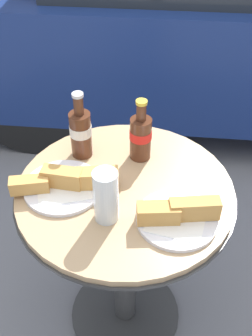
{
  "coord_description": "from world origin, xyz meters",
  "views": [
    {
      "loc": [
        0.09,
        -0.88,
        1.55
      ],
      "look_at": [
        0.0,
        0.03,
        0.75
      ],
      "focal_mm": 45.0,
      "sensor_mm": 36.0,
      "label": 1
    }
  ],
  "objects_px": {
    "lunch_plate_near": "(177,215)",
    "lunch_plate_far": "(66,183)",
    "bistro_table": "(125,233)",
    "drinking_glass": "(106,198)",
    "cola_bottle_right": "(81,132)",
    "cola_bottle_left": "(141,136)"
  },
  "relations": [
    {
      "from": "bistro_table",
      "to": "lunch_plate_near",
      "type": "xyz_separation_m",
      "value": [
        0.15,
        -0.11,
        0.23
      ]
    },
    {
      "from": "cola_bottle_left",
      "to": "drinking_glass",
      "type": "xyz_separation_m",
      "value": [
        -0.07,
        -0.27,
        -0.01
      ]
    },
    {
      "from": "drinking_glass",
      "to": "lunch_plate_near",
      "type": "bearing_deg",
      "value": 1.55
    },
    {
      "from": "drinking_glass",
      "to": "lunch_plate_near",
      "type": "height_order",
      "value": "drinking_glass"
    },
    {
      "from": "lunch_plate_far",
      "to": "cola_bottle_right",
      "type": "bearing_deg",
      "value": 83.73
    },
    {
      "from": "cola_bottle_right",
      "to": "lunch_plate_far",
      "type": "bearing_deg",
      "value": -96.27
    },
    {
      "from": "bistro_table",
      "to": "lunch_plate_far",
      "type": "xyz_separation_m",
      "value": [
        -0.17,
        -0.02,
        0.23
      ]
    },
    {
      "from": "lunch_plate_near",
      "to": "lunch_plate_far",
      "type": "height_order",
      "value": "lunch_plate_near"
    },
    {
      "from": "bistro_table",
      "to": "drinking_glass",
      "type": "height_order",
      "value": "drinking_glass"
    },
    {
      "from": "bistro_table",
      "to": "cola_bottle_left",
      "type": "bearing_deg",
      "value": 77.76
    },
    {
      "from": "drinking_glass",
      "to": "lunch_plate_far",
      "type": "relative_size",
      "value": 0.51
    },
    {
      "from": "bistro_table",
      "to": "cola_bottle_right",
      "type": "bearing_deg",
      "value": 136.36
    },
    {
      "from": "cola_bottle_right",
      "to": "lunch_plate_far",
      "type": "distance_m",
      "value": 0.18
    },
    {
      "from": "cola_bottle_left",
      "to": "cola_bottle_right",
      "type": "xyz_separation_m",
      "value": [
        -0.18,
        -0.01,
        0.01
      ]
    },
    {
      "from": "lunch_plate_near",
      "to": "cola_bottle_left",
      "type": "bearing_deg",
      "value": 114.28
    },
    {
      "from": "drinking_glass",
      "to": "lunch_plate_far",
      "type": "xyz_separation_m",
      "value": [
        -0.13,
        0.1,
        -0.05
      ]
    },
    {
      "from": "cola_bottle_left",
      "to": "drinking_glass",
      "type": "height_order",
      "value": "cola_bottle_left"
    },
    {
      "from": "bistro_table",
      "to": "cola_bottle_left",
      "type": "height_order",
      "value": "cola_bottle_left"
    },
    {
      "from": "cola_bottle_left",
      "to": "lunch_plate_near",
      "type": "bearing_deg",
      "value": -65.72
    },
    {
      "from": "cola_bottle_right",
      "to": "drinking_glass",
      "type": "distance_m",
      "value": 0.29
    },
    {
      "from": "cola_bottle_left",
      "to": "lunch_plate_near",
      "type": "distance_m",
      "value": 0.3
    },
    {
      "from": "bistro_table",
      "to": "drinking_glass",
      "type": "distance_m",
      "value": 0.3
    }
  ]
}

